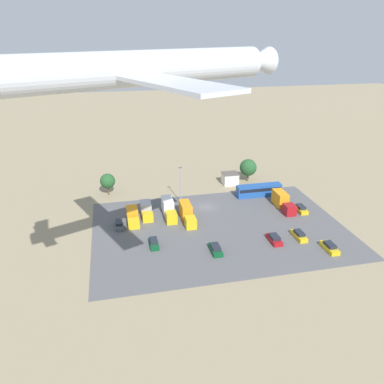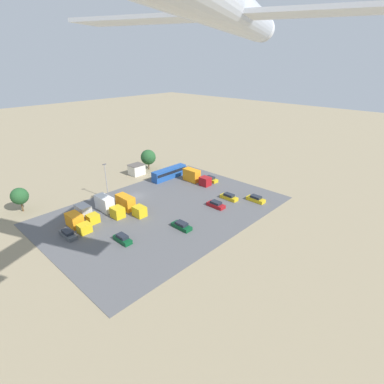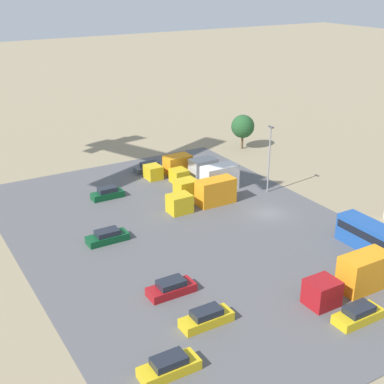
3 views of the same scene
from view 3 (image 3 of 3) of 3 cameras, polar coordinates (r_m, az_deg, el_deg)
ground_plane at (r=68.15m, az=8.16°, el=-2.35°), size 400.00×400.00×0.00m
parking_lot_surface at (r=62.20m, az=-0.12°, el=-4.60°), size 55.10×37.93×0.08m
parked_car_0 at (r=81.87m, az=-4.53°, el=2.65°), size 1.75×4.77×1.42m
parked_car_1 at (r=49.89m, az=17.32°, el=-12.37°), size 1.90×4.67×1.49m
parked_car_2 at (r=72.64m, az=-9.01°, el=-0.17°), size 1.71×4.33×1.53m
parked_car_3 at (r=42.54m, az=-2.46°, el=-18.10°), size 1.86×4.76×1.49m
parked_car_4 at (r=51.30m, az=-2.23°, el=-10.19°), size 1.96×4.61×1.44m
parked_car_5 at (r=47.33m, az=1.56°, el=-13.28°), size 1.75×4.76×1.50m
parked_car_6 at (r=61.19m, az=-9.01°, el=-4.73°), size 1.91×4.71×1.41m
parked_truck_0 at (r=78.23m, az=0.49°, el=2.32°), size 2.44×7.10×2.85m
parked_truck_1 at (r=73.55m, az=1.97°, el=1.21°), size 2.43×9.30×3.52m
parked_truck_2 at (r=53.07m, az=16.76°, el=-8.73°), size 2.52×9.27×3.57m
parked_truck_3 at (r=79.83m, az=-2.26°, el=2.72°), size 2.54×7.14×2.83m
parked_truck_4 at (r=69.06m, az=1.47°, el=-0.30°), size 2.34×9.41×3.37m
tree_apron_mid at (r=91.89m, az=5.44°, el=6.97°), size 3.96×3.96×5.93m
light_pole_lot_centre at (r=72.93m, az=8.24°, el=3.73°), size 0.90×0.28×9.36m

